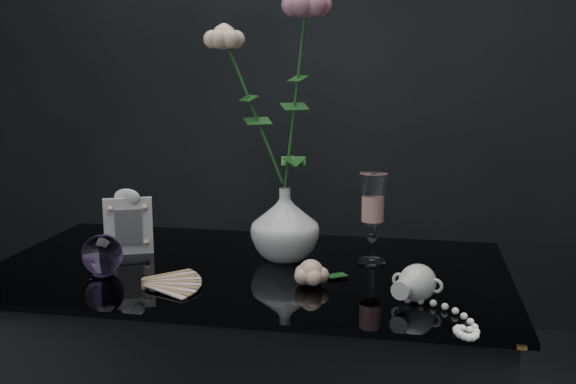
% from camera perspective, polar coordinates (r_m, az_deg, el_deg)
% --- Properties ---
extents(vase, '(0.18, 0.18, 0.15)m').
position_cam_1_polar(vase, '(1.43, -0.26, -2.72)').
color(vase, white).
rests_on(vase, table).
extents(wine_glass, '(0.06, 0.06, 0.19)m').
position_cam_1_polar(wine_glass, '(1.41, 7.16, -2.26)').
color(wine_glass, white).
rests_on(wine_glass, table).
extents(picture_frame, '(0.13, 0.12, 0.15)m').
position_cam_1_polar(picture_frame, '(1.51, -13.38, -2.44)').
color(picture_frame, silver).
rests_on(picture_frame, table).
extents(paperweight, '(0.09, 0.09, 0.08)m').
position_cam_1_polar(paperweight, '(1.39, -15.46, -5.11)').
color(paperweight, '#9C79C4').
rests_on(paperweight, table).
extents(paper_fan, '(0.22, 0.17, 0.02)m').
position_cam_1_polar(paper_fan, '(1.29, -12.04, -7.51)').
color(paper_fan, beige).
rests_on(paper_fan, table).
extents(loose_rose, '(0.13, 0.16, 0.05)m').
position_cam_1_polar(loose_rose, '(1.28, 1.95, -6.82)').
color(loose_rose, beige).
rests_on(loose_rose, table).
extents(pearl_jar, '(0.29, 0.30, 0.07)m').
position_cam_1_polar(pearl_jar, '(1.22, 10.89, -7.42)').
color(pearl_jar, silver).
rests_on(pearl_jar, table).
extents(roses, '(0.24, 0.11, 0.46)m').
position_cam_1_polar(roses, '(1.40, -1.16, 8.83)').
color(roses, beige).
rests_on(roses, vase).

